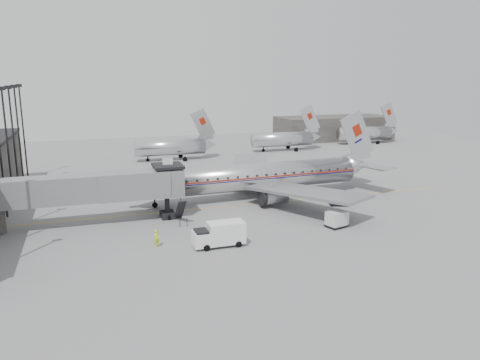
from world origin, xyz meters
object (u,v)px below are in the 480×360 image
object	(u,v)px
airliner	(260,176)
ramp_worker	(157,238)
service_van	(219,234)
baggage_cart_navy	(339,198)
baggage_cart_white	(337,219)

from	to	relation	value
airliner	ramp_worker	bearing A→B (deg)	-140.61
airliner	service_van	world-z (taller)	airliner
ramp_worker	baggage_cart_navy	bearing A→B (deg)	-13.33
airliner	ramp_worker	world-z (taller)	airliner
baggage_cart_white	ramp_worker	world-z (taller)	baggage_cart_white
service_van	baggage_cart_navy	distance (m)	21.22
baggage_cart_navy	baggage_cart_white	xyz separation A→B (m)	(-4.87, -7.99, -0.04)
airliner	service_van	bearing A→B (deg)	-125.09
baggage_cart_white	ramp_worker	size ratio (longest dim) A/B	1.52
airliner	baggage_cart_white	distance (m)	15.56
baggage_cart_white	ramp_worker	xyz separation A→B (m)	(-20.00, 0.16, -0.07)
airliner	baggage_cart_white	world-z (taller)	airliner
service_van	ramp_worker	distance (m)	6.20
airliner	baggage_cart_navy	size ratio (longest dim) A/B	13.22
service_van	baggage_cart_navy	size ratio (longest dim) A/B	1.82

